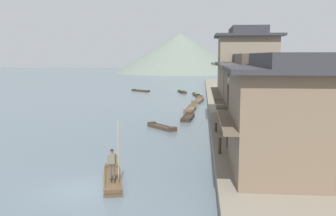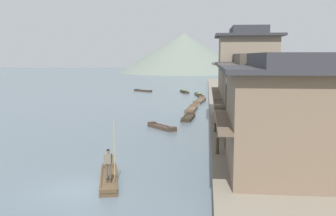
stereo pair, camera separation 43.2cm
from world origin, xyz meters
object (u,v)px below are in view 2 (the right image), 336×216
(boatman_person, at_px, (109,160))
(boat_moored_second, at_px, (162,127))
(house_waterfront_nearest, at_px, (288,115))
(boat_midriver_drifting, at_px, (188,118))
(boat_midriver_upstream, at_px, (199,95))
(boat_moored_far, at_px, (143,91))
(boat_upstream_distant, at_px, (199,101))
(house_waterfront_tall, at_px, (254,92))
(house_waterfront_narrow, at_px, (247,73))
(mooring_post_dock_mid, at_px, (215,127))
(boat_moored_third, at_px, (191,110))
(mooring_post_dock_near, at_px, (217,146))
(house_waterfront_second, at_px, (254,99))
(boat_moored_nearest, at_px, (185,92))
(boat_foreground_poled, at_px, (109,180))

(boatman_person, height_order, boat_moored_second, boatman_person)
(house_waterfront_nearest, bearing_deg, boat_midriver_drifting, 106.49)
(boatman_person, distance_m, boat_midriver_upstream, 45.86)
(boatman_person, height_order, boat_moored_far, boatman_person)
(boat_upstream_distant, distance_m, house_waterfront_tall, 23.70)
(boatman_person, relative_size, house_waterfront_narrow, 0.35)
(mooring_post_dock_mid, bearing_deg, boat_moored_third, 98.90)
(mooring_post_dock_near, distance_m, mooring_post_dock_mid, 7.03)
(boat_moored_second, distance_m, boat_moored_far, 38.20)
(boat_moored_second, bearing_deg, house_waterfront_narrow, 26.54)
(boat_moored_second, height_order, boat_upstream_distant, boat_upstream_distant)
(boat_midriver_upstream, height_order, house_waterfront_second, house_waterfront_second)
(boat_moored_third, xyz_separation_m, boat_midriver_drifting, (-0.08, -5.96, -0.03))
(boat_midriver_drifting, distance_m, house_waterfront_narrow, 7.75)
(boat_midriver_upstream, height_order, mooring_post_dock_near, mooring_post_dock_near)
(boat_moored_nearest, xyz_separation_m, house_waterfront_nearest, (8.19, -50.19, 3.42))
(boat_moored_nearest, height_order, house_waterfront_tall, house_waterfront_tall)
(boat_moored_far, relative_size, mooring_post_dock_near, 3.84)
(boat_moored_second, bearing_deg, mooring_post_dock_near, -67.39)
(house_waterfront_nearest, bearing_deg, boat_moored_third, 102.77)
(house_waterfront_nearest, distance_m, mooring_post_dock_near, 5.48)
(boat_midriver_upstream, relative_size, mooring_post_dock_mid, 7.44)
(boat_foreground_poled, bearing_deg, house_waterfront_second, 43.39)
(boat_midriver_upstream, relative_size, house_waterfront_tall, 0.80)
(boat_midriver_drifting, height_order, mooring_post_dock_near, mooring_post_dock_near)
(boat_moored_nearest, distance_m, boat_midriver_drifting, 29.66)
(boat_moored_second, bearing_deg, boat_midriver_drifting, 69.30)
(boat_upstream_distant, relative_size, house_waterfront_second, 0.92)
(boat_foreground_poled, relative_size, boat_moored_far, 1.26)
(boat_foreground_poled, distance_m, house_waterfront_nearest, 9.98)
(boat_midriver_drifting, distance_m, house_waterfront_second, 14.69)
(boat_foreground_poled, bearing_deg, boatman_person, -74.56)
(boat_moored_third, relative_size, boat_upstream_distant, 0.94)
(house_waterfront_second, distance_m, mooring_post_dock_mid, 4.83)
(house_waterfront_narrow, bearing_deg, house_waterfront_nearest, -89.11)
(boat_foreground_poled, bearing_deg, mooring_post_dock_mid, 62.23)
(boat_moored_third, relative_size, house_waterfront_second, 0.87)
(boat_midriver_upstream, distance_m, house_waterfront_tall, 32.09)
(boat_moored_nearest, relative_size, boat_moored_far, 1.04)
(boatman_person, bearing_deg, house_waterfront_narrow, 66.45)
(boat_moored_far, xyz_separation_m, house_waterfront_second, (15.23, -44.92, 3.57))
(house_waterfront_nearest, bearing_deg, house_waterfront_second, 96.98)
(boat_midriver_upstream, bearing_deg, house_waterfront_nearest, -83.07)
(boat_foreground_poled, bearing_deg, boat_upstream_distant, 83.56)
(boat_moored_far, bearing_deg, boat_midriver_drifting, -72.42)
(house_waterfront_nearest, distance_m, house_waterfront_second, 7.39)
(boat_moored_nearest, distance_m, mooring_post_dock_mid, 40.04)
(boat_moored_second, xyz_separation_m, boat_midriver_upstream, (2.88, 29.47, 0.07))
(boat_upstream_distant, bearing_deg, mooring_post_dock_mid, -86.14)
(boat_moored_third, height_order, mooring_post_dock_near, mooring_post_dock_near)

